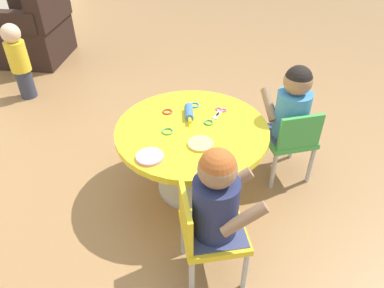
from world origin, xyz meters
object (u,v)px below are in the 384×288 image
child_chair_left (207,232)px  armchair_dark (33,30)px  child_chair_right (290,139)px  toddler_standing (19,60)px  craft_table (192,143)px  seated_child_left (217,197)px  rolling_pin (189,112)px  seated_child_right (293,105)px  craft_scissors (220,112)px

child_chair_left → armchair_dark: 3.18m
child_chair_left → child_chair_right: bearing=-21.6°
child_chair_right → child_chair_left: bearing=158.4°
child_chair_left → toddler_standing: toddler_standing is taller
craft_table → armchair_dark: armchair_dark is taller
craft_table → toddler_standing: size_ratio=1.35×
craft_table → toddler_standing: (0.76, 1.75, 0.00)m
seated_child_left → rolling_pin: 0.77m
seated_child_right → rolling_pin: seated_child_right is taller
child_chair_right → rolling_pin: bearing=103.1°
child_chair_left → rolling_pin: (0.72, 0.28, 0.19)m
seated_child_left → toddler_standing: size_ratio=0.76×
child_chair_right → craft_scissors: size_ratio=3.85×
craft_scissors → rolling_pin: bearing=116.4°
seated_child_right → toddler_standing: bearing=78.9°
seated_child_left → child_chair_right: seated_child_left is taller
armchair_dark → rolling_pin: bearing=-123.7°
armchair_dark → craft_scissors: bearing=-120.1°
toddler_standing → child_chair_right: bearing=-101.8°
craft_scissors → child_chair_left: bearing=-172.1°
craft_table → rolling_pin: (0.13, 0.05, 0.13)m
child_chair_left → craft_scissors: size_ratio=3.85×
toddler_standing → seated_child_right: bearing=-101.1°
seated_child_left → craft_scissors: 0.80m
rolling_pin → craft_scissors: rolling_pin is taller
seated_child_right → child_chair_left: bearing=160.3°
child_chair_right → rolling_pin: 0.67m
seated_child_left → toddler_standing: (1.33, 2.02, -0.17)m
craft_table → toddler_standing: bearing=66.6°
toddler_standing → rolling_pin: toddler_standing is taller
child_chair_left → seated_child_right: 0.98m
seated_child_left → seated_child_right: 0.92m
craft_table → child_chair_right: size_ratio=1.69×
seated_child_left → rolling_pin: bearing=24.7°
seated_child_right → toddler_standing: 2.36m
armchair_dark → seated_child_left: bearing=-131.0°
child_chair_left → craft_scissors: 0.83m
toddler_standing → craft_scissors: toddler_standing is taller
child_chair_right → rolling_pin: child_chair_right is taller
seated_child_left → armchair_dark: 3.21m
seated_child_right → craft_table: bearing=119.0°
seated_child_right → craft_scissors: 0.45m
craft_table → seated_child_right: size_ratio=1.78×
craft_scissors → child_chair_right: bearing=-82.5°
seated_child_left → craft_scissors: bearing=10.7°
seated_child_left → rolling_pin: size_ratio=2.26×
craft_table → seated_child_right: (0.31, -0.55, 0.17)m
child_chair_left → child_chair_right: (0.86, -0.34, 0.00)m
seated_child_right → armchair_dark: bearing=65.7°
toddler_standing → rolling_pin: size_ratio=2.98×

